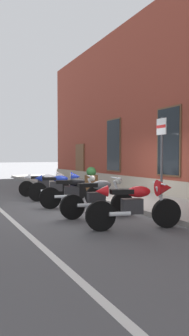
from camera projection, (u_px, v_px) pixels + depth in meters
name	position (u px, v px, depth m)	size (l,w,h in m)	color
ground_plane	(107.00, 205.00, 9.28)	(140.00, 140.00, 0.00)	#4C4C4F
sidewalk	(140.00, 200.00, 9.89)	(28.58, 2.61, 0.13)	gray
lane_stripe	(5.00, 214.00, 7.77)	(28.58, 0.12, 0.01)	silver
motorcycle_white_sport	(47.00, 182.00, 11.36)	(0.73, 1.96, 0.98)	black
motorcycle_blue_sport	(60.00, 185.00, 10.07)	(0.86, 1.94, 1.03)	black
motorcycle_black_naked	(74.00, 192.00, 8.71)	(0.77, 1.99, 0.97)	black
motorcycle_grey_naked	(99.00, 198.00, 7.34)	(0.62, 1.96, 1.02)	black
motorcycle_red_sport	(138.00, 203.00, 6.15)	(0.83, 2.05, 1.06)	black
parking_sign	(162.00, 150.00, 7.80)	(0.36, 0.07, 2.49)	#4C4C51
barrel_planter	(91.00, 181.00, 11.80)	(0.58, 0.58, 1.00)	brown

